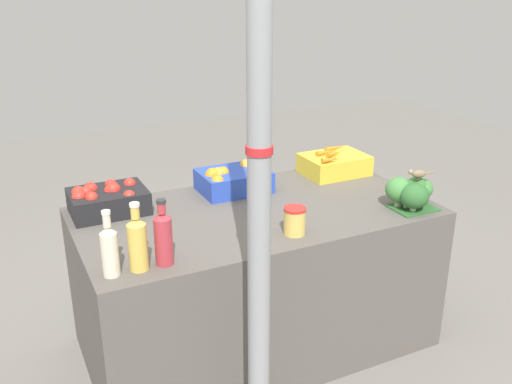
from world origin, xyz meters
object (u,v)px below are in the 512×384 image
carrot_crate (334,164)px  juice_bottle_cloudy (110,249)px  pickle_jar (295,221)px  juice_bottle_golden (137,242)px  orange_crate (233,179)px  broccoli_pile (411,192)px  sparrow_bird (418,174)px  juice_bottle_ruby (163,237)px  apple_crate (107,199)px  support_pole (259,159)px

carrot_crate → juice_bottle_cloudy: size_ratio=1.34×
pickle_jar → juice_bottle_golden: bearing=-178.7°
orange_crate → carrot_crate: size_ratio=1.00×
broccoli_pile → sparrow_bird: sparrow_bird is taller
orange_crate → sparrow_bird: sparrow_bird is taller
carrot_crate → juice_bottle_ruby: juice_bottle_ruby is taller
juice_bottle_cloudy → juice_bottle_ruby: bearing=-0.0°
orange_crate → juice_bottle_golden: 0.96m
juice_bottle_golden → pickle_jar: bearing=1.3°
apple_crate → orange_crate: same height
juice_bottle_cloudy → juice_bottle_golden: bearing=0.0°
support_pole → orange_crate: size_ratio=7.01×
carrot_crate → juice_bottle_golden: 1.52m
carrot_crate → pickle_jar: (-0.64, -0.64, 0.00)m
juice_bottle_cloudy → orange_crate: bearing=38.5°
carrot_crate → pickle_jar: bearing=-134.9°
juice_bottle_golden → pickle_jar: 0.74m
sparrow_bird → juice_bottle_cloudy: bearing=21.5°
juice_bottle_golden → sparrow_bird: 1.44m
apple_crate → pickle_jar: apple_crate is taller
carrot_crate → pickle_jar: size_ratio=2.86×
apple_crate → juice_bottle_ruby: juice_bottle_ruby is taller
support_pole → juice_bottle_cloudy: bearing=144.3°
support_pole → juice_bottle_ruby: 0.59m
carrot_crate → juice_bottle_golden: juice_bottle_golden is taller
broccoli_pile → sparrow_bird: bearing=-57.9°
apple_crate → juice_bottle_cloudy: 0.67m
apple_crate → juice_bottle_cloudy: size_ratio=1.34×
orange_crate → pickle_jar: size_ratio=2.86×
support_pole → apple_crate: size_ratio=7.01×
carrot_crate → pickle_jar: 0.90m
orange_crate → sparrow_bird: 0.99m
support_pole → juice_bottle_golden: size_ratio=9.00×
juice_bottle_ruby → pickle_jar: bearing=1.5°
carrot_crate → juice_bottle_ruby: bearing=-152.7°
juice_bottle_cloudy → juice_bottle_golden: size_ratio=0.96×
apple_crate → support_pole: bearing=-70.4°
pickle_jar → apple_crate: bearing=138.4°
juice_bottle_ruby → carrot_crate: bearing=27.3°
support_pole → pickle_jar: size_ratio=20.03×
juice_bottle_golden → juice_bottle_ruby: 0.11m
apple_crate → juice_bottle_golden: juice_bottle_golden is taller
apple_crate → juice_bottle_ruby: size_ratio=1.30×
orange_crate → apple_crate: bearing=179.6°
apple_crate → juice_bottle_golden: 0.66m
broccoli_pile → carrot_crate: bearing=95.0°
orange_crate → juice_bottle_golden: size_ratio=1.28×
juice_bottle_golden → apple_crate: bearing=88.7°
carrot_crate → apple_crate: bearing=179.8°
broccoli_pile → pickle_jar: size_ratio=2.01×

